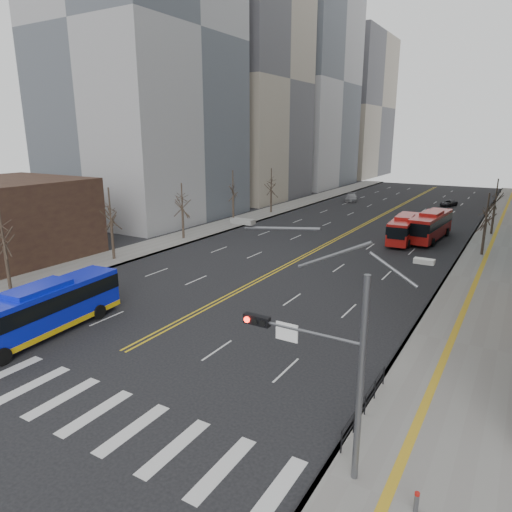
# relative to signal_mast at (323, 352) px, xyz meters

# --- Properties ---
(ground) EXTENTS (220.00, 220.00, 0.00)m
(ground) POSITION_rel_signal_mast_xyz_m (-13.77, -2.00, -4.86)
(ground) COLOR black
(sidewalk_right) EXTENTS (7.00, 130.00, 0.15)m
(sidewalk_right) POSITION_rel_signal_mast_xyz_m (3.73, 43.00, -4.78)
(sidewalk_right) COLOR gray
(sidewalk_right) RESTS_ON ground
(sidewalk_left) EXTENTS (5.00, 130.00, 0.15)m
(sidewalk_left) POSITION_rel_signal_mast_xyz_m (-30.27, 43.00, -4.78)
(sidewalk_left) COLOR gray
(sidewalk_left) RESTS_ON ground
(crosswalk) EXTENTS (26.70, 4.00, 0.01)m
(crosswalk) POSITION_rel_signal_mast_xyz_m (-13.77, -2.00, -4.85)
(crosswalk) COLOR silver
(crosswalk) RESTS_ON ground
(centerline) EXTENTS (0.55, 100.00, 0.01)m
(centerline) POSITION_rel_signal_mast_xyz_m (-13.77, 53.00, -4.85)
(centerline) COLOR gold
(centerline) RESTS_ON ground
(office_towers) EXTENTS (83.00, 134.00, 58.00)m
(office_towers) POSITION_rel_signal_mast_xyz_m (-13.64, 66.51, 19.07)
(office_towers) COLOR #979699
(office_towers) RESTS_ON ground
(signal_mast) EXTENTS (5.37, 0.37, 9.39)m
(signal_mast) POSITION_rel_signal_mast_xyz_m (0.00, 0.00, 0.00)
(signal_mast) COLOR slate
(signal_mast) RESTS_ON ground
(pedestrian_railing) EXTENTS (0.06, 6.06, 1.02)m
(pedestrian_railing) POSITION_rel_signal_mast_xyz_m (0.53, 4.00, -4.03)
(pedestrian_railing) COLOR black
(pedestrian_railing) RESTS_ON sidewalk_right
(street_trees) EXTENTS (35.20, 47.20, 7.60)m
(street_trees) POSITION_rel_signal_mast_xyz_m (-20.94, 32.55, 0.02)
(street_trees) COLOR black
(street_trees) RESTS_ON ground
(blue_bus) EXTENTS (3.46, 11.62, 3.35)m
(blue_bus) POSITION_rel_signal_mast_xyz_m (-19.75, 2.00, -3.10)
(blue_bus) COLOR #0E1CD3
(blue_bus) RESTS_ON ground
(red_bus_near) EXTENTS (3.00, 9.98, 3.16)m
(red_bus_near) POSITION_rel_signal_mast_xyz_m (-6.49, 40.41, -3.09)
(red_bus_near) COLOR #AA1612
(red_bus_near) RESTS_ON ground
(red_bus_far) EXTENTS (3.32, 11.02, 3.45)m
(red_bus_far) POSITION_rel_signal_mast_xyz_m (-3.96, 43.04, -2.93)
(red_bus_far) COLOR #AA1612
(red_bus_far) RESTS_ON ground
(car_white) EXTENTS (2.97, 4.97, 1.55)m
(car_white) POSITION_rel_signal_mast_xyz_m (-21.14, 4.00, -4.08)
(car_white) COLOR silver
(car_white) RESTS_ON ground
(car_dark_mid) EXTENTS (1.64, 3.88, 1.31)m
(car_dark_mid) POSITION_rel_signal_mast_xyz_m (-5.81, 49.59, -4.20)
(car_dark_mid) COLOR black
(car_dark_mid) RESTS_ON ground
(car_silver) EXTENTS (3.48, 5.51, 1.49)m
(car_silver) POSITION_rel_signal_mast_xyz_m (-23.19, 69.71, -4.11)
(car_silver) COLOR #939397
(car_silver) RESTS_ON ground
(car_dark_far) EXTENTS (2.88, 4.19, 1.06)m
(car_dark_far) POSITION_rel_signal_mast_xyz_m (-6.26, 72.58, -4.32)
(car_dark_far) COLOR black
(car_dark_far) RESTS_ON ground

